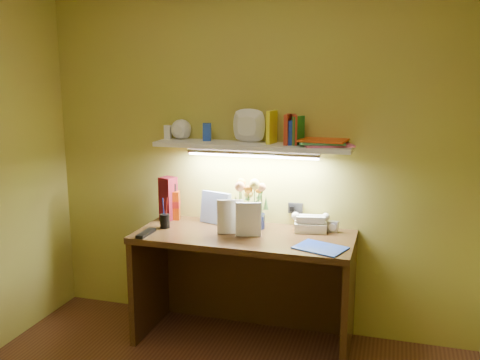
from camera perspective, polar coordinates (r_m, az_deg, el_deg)
name	(u,v)px	position (r m, az deg, el deg)	size (l,w,h in m)	color
desk	(244,289)	(3.58, 0.41, -11.50)	(1.40, 0.60, 0.75)	#341A0E
flower_bouquet	(251,204)	(3.55, 1.22, -2.59)	(0.20, 0.20, 0.32)	#070F37
telephone	(310,222)	(3.53, 7.52, -4.45)	(0.21, 0.15, 0.12)	white
desk_clock	(333,226)	(3.54, 9.85, -4.91)	(0.07, 0.04, 0.07)	#ABACB0
whisky_bottle	(175,202)	(3.78, -7.00, -2.29)	(0.07, 0.07, 0.26)	#C73B06
whisky_box	(168,198)	(3.79, -7.66, -1.95)	(0.10, 0.10, 0.30)	#5A0C16
pen_cup	(165,216)	(3.60, -8.03, -3.86)	(0.07, 0.07, 0.16)	black
art_card	(216,208)	(3.66, -2.63, -2.99)	(0.22, 0.04, 0.22)	white
tv_remote	(146,233)	(3.49, -10.01, -5.61)	(0.05, 0.19, 0.02)	black
blue_folder	(320,248)	(3.21, 8.56, -7.17)	(0.28, 0.21, 0.01)	blue
desk_book_a	(217,217)	(3.42, -2.47, -3.96)	(0.17, 0.02, 0.23)	silver
desk_book_b	(236,219)	(3.38, -0.47, -4.22)	(0.16, 0.02, 0.22)	white
wall_shelf	(252,140)	(3.50, 1.34, 4.27)	(1.32, 0.33, 0.24)	white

